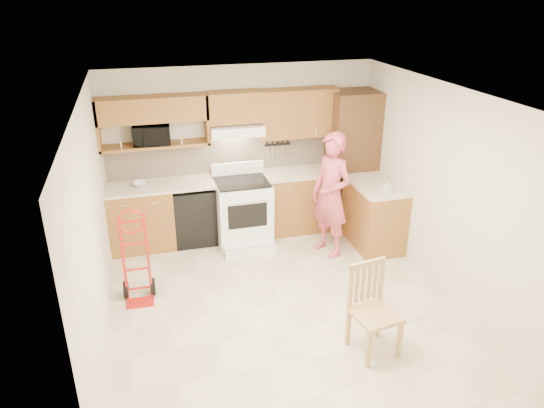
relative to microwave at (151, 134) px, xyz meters
name	(u,v)px	position (x,y,z in m)	size (l,w,h in m)	color
floor	(283,305)	(1.29, -2.08, -1.64)	(4.00, 4.50, 0.02)	#C3B592
ceiling	(285,94)	(1.29, -2.08, 0.88)	(4.00, 4.50, 0.02)	white
wall_back	(241,150)	(1.29, 0.17, -0.38)	(4.00, 0.02, 2.50)	beige
wall_front	(374,334)	(1.29, -4.34, -0.38)	(4.00, 0.02, 2.50)	beige
wall_left	(93,230)	(-0.72, -2.08, -0.38)	(0.02, 4.50, 2.50)	beige
wall_right	(445,191)	(3.30, -2.08, -0.38)	(0.02, 4.50, 2.50)	beige
backsplash	(242,153)	(1.29, 0.15, -0.43)	(3.92, 0.03, 0.55)	beige
lower_cab_left	(141,218)	(-0.26, -0.14, -1.18)	(0.90, 0.60, 0.90)	olive
dishwasher	(194,214)	(0.49, -0.14, -1.20)	(0.60, 0.60, 0.85)	black
lower_cab_right	(299,201)	(2.12, -0.14, -1.18)	(1.14, 0.60, 0.90)	olive
countertop_left	(160,185)	(0.04, -0.13, -0.71)	(1.50, 0.63, 0.04)	beige
countertop_right	(300,172)	(2.12, -0.13, -0.71)	(1.14, 0.63, 0.04)	beige
cab_return_right	(373,216)	(2.99, -0.94, -1.18)	(0.60, 1.00, 0.90)	olive
countertop_return	(376,185)	(2.99, -0.94, -0.71)	(0.63, 1.00, 0.04)	beige
pantry_tall	(351,160)	(2.94, -0.14, -0.58)	(0.70, 0.60, 2.10)	#523319
upper_cab_left	(152,109)	(0.04, 0.00, 0.35)	(1.50, 0.33, 0.34)	olive
upper_shelf_mw	(155,145)	(0.04, 0.00, -0.16)	(1.50, 0.33, 0.04)	olive
upper_cab_center	(234,107)	(1.17, 0.00, 0.31)	(0.76, 0.33, 0.44)	olive
upper_cab_right	(298,113)	(2.12, 0.00, 0.17)	(1.14, 0.33, 0.70)	olive
range_hood	(236,130)	(1.17, -0.06, 0.00)	(0.76, 0.46, 0.14)	white
knife_strip	(278,149)	(1.84, 0.12, -0.39)	(0.40, 0.05, 0.29)	black
microwave	(151,134)	(0.00, 0.00, 0.00)	(0.50, 0.34, 0.28)	black
range	(243,208)	(1.18, -0.43, -1.06)	(0.77, 1.01, 1.14)	white
person	(331,195)	(2.29, -1.01, -0.75)	(0.64, 0.42, 1.76)	#B84450
hand_truck	(136,261)	(-0.36, -1.54, -1.09)	(0.43, 0.39, 1.09)	red
dining_chair	(376,312)	(1.95, -3.14, -1.14)	(0.44, 0.48, 0.97)	tan
soap_bottle	(388,187)	(2.99, -1.27, -0.60)	(0.08, 0.08, 0.17)	white
bowl	(142,184)	(-0.20, -0.14, -0.66)	(0.23, 0.23, 0.06)	white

